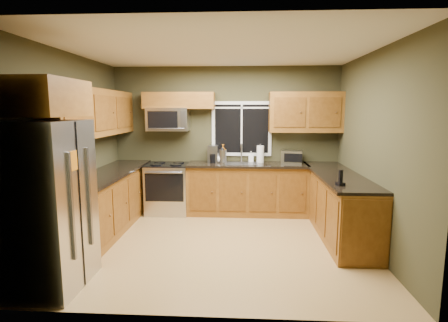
# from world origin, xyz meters

# --- Properties ---
(floor) EXTENTS (4.20, 4.20, 0.00)m
(floor) POSITION_xyz_m (0.00, 0.00, 0.00)
(floor) COLOR #AA844A
(floor) RESTS_ON ground
(ceiling) EXTENTS (4.20, 4.20, 0.00)m
(ceiling) POSITION_xyz_m (0.00, 0.00, 2.70)
(ceiling) COLOR white
(ceiling) RESTS_ON back_wall
(back_wall) EXTENTS (4.20, 0.00, 4.20)m
(back_wall) POSITION_xyz_m (0.00, 1.80, 1.35)
(back_wall) COLOR #37351F
(back_wall) RESTS_ON ground
(front_wall) EXTENTS (4.20, 0.00, 4.20)m
(front_wall) POSITION_xyz_m (0.00, -1.80, 1.35)
(front_wall) COLOR #37351F
(front_wall) RESTS_ON ground
(left_wall) EXTENTS (0.00, 3.60, 3.60)m
(left_wall) POSITION_xyz_m (-2.10, 0.00, 1.35)
(left_wall) COLOR #37351F
(left_wall) RESTS_ON ground
(right_wall) EXTENTS (0.00, 3.60, 3.60)m
(right_wall) POSITION_xyz_m (2.10, 0.00, 1.35)
(right_wall) COLOR #37351F
(right_wall) RESTS_ON ground
(window) EXTENTS (1.12, 0.03, 1.02)m
(window) POSITION_xyz_m (0.30, 1.78, 1.55)
(window) COLOR white
(window) RESTS_ON back_wall
(base_cabinets_left) EXTENTS (0.60, 2.65, 0.90)m
(base_cabinets_left) POSITION_xyz_m (-1.80, 0.48, 0.45)
(base_cabinets_left) COLOR brown
(base_cabinets_left) RESTS_ON ground
(countertop_left) EXTENTS (0.65, 2.65, 0.04)m
(countertop_left) POSITION_xyz_m (-1.78, 0.48, 0.92)
(countertop_left) COLOR black
(countertop_left) RESTS_ON base_cabinets_left
(base_cabinets_back) EXTENTS (2.17, 0.60, 0.90)m
(base_cabinets_back) POSITION_xyz_m (0.42, 1.50, 0.45)
(base_cabinets_back) COLOR brown
(base_cabinets_back) RESTS_ON ground
(countertop_back) EXTENTS (2.17, 0.65, 0.04)m
(countertop_back) POSITION_xyz_m (0.42, 1.48, 0.92)
(countertop_back) COLOR black
(countertop_back) RESTS_ON base_cabinets_back
(base_cabinets_peninsula) EXTENTS (0.60, 2.52, 0.90)m
(base_cabinets_peninsula) POSITION_xyz_m (1.80, 0.54, 0.45)
(base_cabinets_peninsula) COLOR brown
(base_cabinets_peninsula) RESTS_ON ground
(countertop_peninsula) EXTENTS (0.65, 2.50, 0.04)m
(countertop_peninsula) POSITION_xyz_m (1.78, 0.55, 0.92)
(countertop_peninsula) COLOR black
(countertop_peninsula) RESTS_ON base_cabinets_peninsula
(upper_cabinets_left) EXTENTS (0.33, 2.65, 0.72)m
(upper_cabinets_left) POSITION_xyz_m (-1.94, 0.48, 1.86)
(upper_cabinets_left) COLOR brown
(upper_cabinets_left) RESTS_ON left_wall
(upper_cabinets_back_left) EXTENTS (1.30, 0.33, 0.30)m
(upper_cabinets_back_left) POSITION_xyz_m (-0.85, 1.64, 2.07)
(upper_cabinets_back_left) COLOR brown
(upper_cabinets_back_left) RESTS_ON back_wall
(upper_cabinets_back_right) EXTENTS (1.30, 0.33, 0.72)m
(upper_cabinets_back_right) POSITION_xyz_m (1.45, 1.64, 1.86)
(upper_cabinets_back_right) COLOR brown
(upper_cabinets_back_right) RESTS_ON back_wall
(upper_cabinet_over_fridge) EXTENTS (0.72, 0.90, 0.38)m
(upper_cabinet_over_fridge) POSITION_xyz_m (-1.74, -1.30, 2.03)
(upper_cabinet_over_fridge) COLOR brown
(upper_cabinet_over_fridge) RESTS_ON left_wall
(refrigerator) EXTENTS (0.74, 0.90, 1.80)m
(refrigerator) POSITION_xyz_m (-1.74, -1.30, 0.90)
(refrigerator) COLOR #B7B7BC
(refrigerator) RESTS_ON ground
(range) EXTENTS (0.76, 0.69, 0.94)m
(range) POSITION_xyz_m (-1.05, 1.47, 0.47)
(range) COLOR #B7B7BC
(range) RESTS_ON ground
(microwave) EXTENTS (0.76, 0.41, 0.42)m
(microwave) POSITION_xyz_m (-1.05, 1.61, 1.73)
(microwave) COLOR #B7B7BC
(microwave) RESTS_ON back_wall
(sink) EXTENTS (0.60, 0.42, 0.36)m
(sink) POSITION_xyz_m (0.30, 1.49, 0.95)
(sink) COLOR slate
(sink) RESTS_ON countertop_back
(toaster_oven) EXTENTS (0.42, 0.35, 0.23)m
(toaster_oven) POSITION_xyz_m (1.22, 1.57, 1.06)
(toaster_oven) COLOR #B7B7BC
(toaster_oven) RESTS_ON countertop_back
(coffee_maker) EXTENTS (0.19, 0.26, 0.31)m
(coffee_maker) POSITION_xyz_m (-0.22, 1.60, 1.09)
(coffee_maker) COLOR slate
(coffee_maker) RESTS_ON countertop_back
(kettle) EXTENTS (0.18, 0.18, 0.29)m
(kettle) POSITION_xyz_m (-0.05, 1.60, 1.07)
(kettle) COLOR #B7B7BC
(kettle) RESTS_ON countertop_back
(paper_towel_roll) EXTENTS (0.15, 0.15, 0.34)m
(paper_towel_roll) POSITION_xyz_m (0.65, 1.63, 1.10)
(paper_towel_roll) COLOR white
(paper_towel_roll) RESTS_ON countertop_back
(soap_bottle_a) EXTENTS (0.17, 0.17, 0.33)m
(soap_bottle_a) POSITION_xyz_m (-0.04, 1.63, 1.11)
(soap_bottle_a) COLOR orange
(soap_bottle_a) RESTS_ON countertop_back
(soap_bottle_b) EXTENTS (0.09, 0.09, 0.20)m
(soap_bottle_b) POSITION_xyz_m (0.48, 1.70, 1.04)
(soap_bottle_b) COLOR white
(soap_bottle_b) RESTS_ON countertop_back
(soap_bottle_c) EXTENTS (0.14, 0.14, 0.18)m
(soap_bottle_c) POSITION_xyz_m (-0.13, 1.59, 1.03)
(soap_bottle_c) COLOR white
(soap_bottle_c) RESTS_ON countertop_back
(cordless_phone) EXTENTS (0.12, 0.12, 0.20)m
(cordless_phone) POSITION_xyz_m (1.59, -0.30, 1.00)
(cordless_phone) COLOR black
(cordless_phone) RESTS_ON countertop_peninsula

